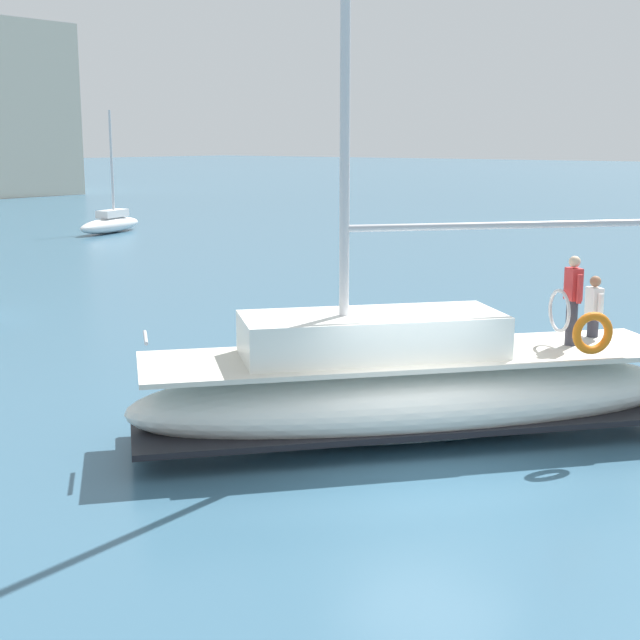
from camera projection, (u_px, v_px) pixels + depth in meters
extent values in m
plane|color=#38607A|center=(429.00, 470.00, 14.09)|extent=(400.00, 400.00, 0.00)
ellipsoid|color=white|center=(412.00, 398.00, 15.51)|extent=(8.94, 7.95, 1.40)
cube|color=black|center=(412.00, 415.00, 15.57)|extent=(8.81, 7.84, 0.10)
cube|color=beige|center=(413.00, 355.00, 15.36)|extent=(8.45, 7.49, 0.08)
cube|color=white|center=(372.00, 335.00, 15.14)|extent=(4.40, 4.04, 0.70)
cylinder|color=#B7B7BC|center=(511.00, 225.00, 15.29)|extent=(4.53, 3.75, 0.12)
cylinder|color=silver|center=(145.00, 338.00, 14.35)|extent=(0.62, 0.73, 0.06)
torus|color=orange|center=(593.00, 333.00, 14.68)|extent=(0.63, 0.55, 0.70)
cylinder|color=#33333D|center=(571.00, 323.00, 15.87)|extent=(0.20, 0.20, 0.80)
cube|color=red|center=(573.00, 284.00, 15.74)|extent=(0.36, 0.37, 0.56)
sphere|color=beige|center=(575.00, 262.00, 15.66)|extent=(0.20, 0.20, 0.20)
cylinder|color=red|center=(579.00, 289.00, 15.54)|extent=(0.09, 0.09, 0.50)
cylinder|color=red|center=(567.00, 285.00, 15.96)|extent=(0.09, 0.09, 0.50)
cylinder|color=#33333D|center=(593.00, 327.00, 16.59)|extent=(0.20, 0.20, 0.35)
cube|color=white|center=(594.00, 303.00, 16.50)|extent=(0.36, 0.37, 0.56)
sphere|color=#9E7051|center=(595.00, 281.00, 16.43)|extent=(0.20, 0.20, 0.20)
cylinder|color=white|center=(600.00, 308.00, 16.30)|extent=(0.09, 0.09, 0.50)
cylinder|color=white|center=(588.00, 303.00, 16.72)|extent=(0.09, 0.09, 0.50)
torus|color=silver|center=(559.00, 311.00, 15.78)|extent=(0.53, 0.63, 0.76)
ellipsoid|color=white|center=(110.00, 225.00, 49.63)|extent=(5.28, 2.66, 0.83)
cube|color=white|center=(112.00, 214.00, 49.75)|extent=(2.20, 1.35, 0.40)
cylinder|color=silver|center=(112.00, 164.00, 49.35)|extent=(0.13, 0.13, 5.71)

